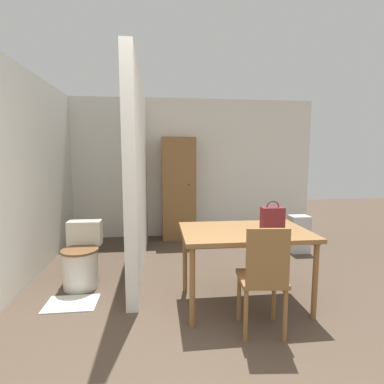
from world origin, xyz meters
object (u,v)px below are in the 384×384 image
(toilet, at_px, (82,259))
(handbag, at_px, (272,219))
(dining_table, at_px, (244,238))
(wooden_chair, at_px, (264,276))
(wooden_cabinet, at_px, (179,189))
(space_heater, at_px, (299,234))

(toilet, xyz_separation_m, handbag, (1.97, -0.73, 0.58))
(dining_table, height_order, wooden_chair, wooden_chair)
(wooden_chair, bearing_deg, toilet, 151.34)
(wooden_cabinet, xyz_separation_m, space_heater, (1.79, -0.98, -0.62))
(space_heater, bearing_deg, wooden_chair, -122.75)
(space_heater, bearing_deg, toilet, -164.40)
(dining_table, xyz_separation_m, wooden_chair, (0.01, -0.54, -0.18))
(wooden_chair, bearing_deg, wooden_cabinet, 104.72)
(dining_table, xyz_separation_m, space_heater, (1.31, 1.49, -0.40))
(wooden_chair, relative_size, toilet, 1.32)
(wooden_cabinet, bearing_deg, wooden_chair, -80.84)
(wooden_chair, relative_size, handbag, 3.12)
(dining_table, distance_m, handbag, 0.33)
(toilet, distance_m, wooden_cabinet, 2.29)
(wooden_chair, bearing_deg, dining_table, 96.30)
(handbag, height_order, wooden_cabinet, wooden_cabinet)
(dining_table, distance_m, wooden_cabinet, 2.52)
(handbag, distance_m, wooden_cabinet, 2.66)
(toilet, bearing_deg, space_heater, 15.60)
(dining_table, relative_size, toilet, 1.74)
(toilet, bearing_deg, dining_table, -20.41)
(dining_table, bearing_deg, space_heater, 48.68)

